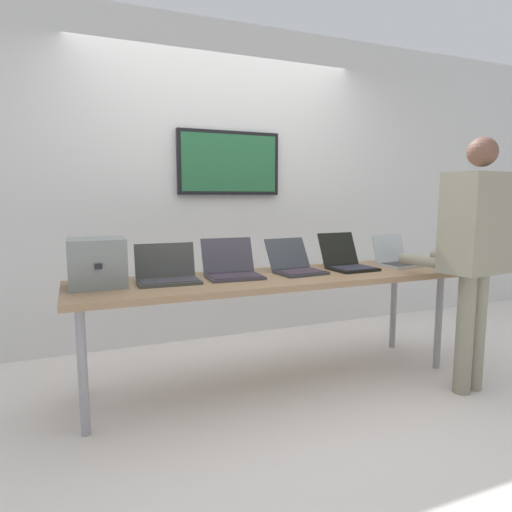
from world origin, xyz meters
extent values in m
cube|color=silver|center=(0.00, 0.00, -0.02)|extent=(8.00, 8.00, 0.04)
cube|color=silver|center=(0.00, 1.13, 1.39)|extent=(8.00, 0.06, 2.77)
cube|color=black|center=(0.06, 1.08, 1.57)|extent=(0.93, 0.05, 0.55)
cube|color=#255E37|center=(0.06, 1.06, 1.57)|extent=(0.87, 0.02, 0.49)
cube|color=#93714E|center=(0.00, 0.00, 0.73)|extent=(2.66, 0.70, 0.04)
cylinder|color=gray|center=(-1.23, -0.25, 0.35)|extent=(0.05, 0.05, 0.71)
cylinder|color=gray|center=(1.23, -0.25, 0.35)|extent=(0.05, 0.05, 0.71)
cylinder|color=gray|center=(-1.23, 0.25, 0.35)|extent=(0.05, 0.05, 0.71)
cylinder|color=gray|center=(1.23, 0.25, 0.35)|extent=(0.05, 0.05, 0.71)
cube|color=slate|center=(-1.12, 0.08, 0.89)|extent=(0.32, 0.31, 0.29)
cube|color=black|center=(-1.12, -0.08, 0.89)|extent=(0.04, 0.01, 0.03)
cube|color=#3B3C38|center=(-0.71, 0.00, 0.76)|extent=(0.38, 0.23, 0.02)
cube|color=#333138|center=(-0.71, -0.01, 0.77)|extent=(0.35, 0.18, 0.00)
cube|color=#3B3C38|center=(-0.71, 0.14, 0.87)|extent=(0.38, 0.07, 0.22)
cube|color=white|center=(-0.71, 0.14, 0.87)|extent=(0.35, 0.05, 0.19)
cube|color=#3C3741|center=(-0.28, 0.01, 0.76)|extent=(0.37, 0.26, 0.02)
cube|color=#332933|center=(-0.28, -0.01, 0.77)|extent=(0.34, 0.21, 0.00)
cube|color=#3C3741|center=(-0.27, 0.17, 0.88)|extent=(0.36, 0.11, 0.23)
cube|color=black|center=(-0.27, 0.18, 0.88)|extent=(0.33, 0.10, 0.20)
cube|color=#34383C|center=(0.20, -0.01, 0.76)|extent=(0.34, 0.27, 0.02)
cube|color=#352733|center=(0.20, -0.02, 0.77)|extent=(0.31, 0.22, 0.00)
cube|color=#34383C|center=(0.18, 0.17, 0.87)|extent=(0.33, 0.15, 0.21)
cube|color=#275941|center=(0.18, 0.17, 0.87)|extent=(0.30, 0.13, 0.18)
cube|color=black|center=(0.63, -0.01, 0.76)|extent=(0.32, 0.28, 0.02)
cube|color=#272735|center=(0.63, -0.02, 0.77)|extent=(0.29, 0.22, 0.00)
cube|color=black|center=(0.62, 0.17, 0.88)|extent=(0.32, 0.13, 0.24)
cube|color=white|center=(0.62, 0.18, 0.88)|extent=(0.29, 0.11, 0.21)
cube|color=#AAB1B4|center=(1.08, 0.00, 0.76)|extent=(0.33, 0.25, 0.02)
cube|color=#322F31|center=(1.09, -0.01, 0.77)|extent=(0.29, 0.20, 0.00)
cube|color=#AAB1B4|center=(1.07, 0.14, 0.87)|extent=(0.31, 0.10, 0.22)
cube|color=black|center=(1.07, 0.15, 0.87)|extent=(0.28, 0.08, 0.19)
cylinder|color=gray|center=(1.06, -0.64, 0.40)|extent=(0.12, 0.12, 0.80)
cylinder|color=gray|center=(1.19, -0.62, 0.40)|extent=(0.12, 0.12, 0.80)
cube|color=gray|center=(1.13, -0.63, 1.11)|extent=(0.47, 0.32, 0.63)
sphere|color=brown|center=(1.13, -0.63, 1.55)|extent=(0.18, 0.18, 0.18)
cylinder|color=gray|center=(0.92, -0.36, 0.85)|extent=(0.11, 0.33, 0.07)
cylinder|color=gray|center=(1.25, -0.32, 0.85)|extent=(0.11, 0.33, 0.07)
cube|color=white|center=(1.34, -0.17, 0.75)|extent=(0.29, 0.35, 0.00)
camera|label=1|loc=(-1.24, -2.67, 1.27)|focal=30.99mm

